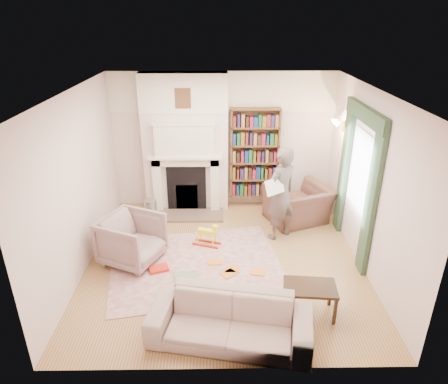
{
  "coord_description": "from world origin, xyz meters",
  "views": [
    {
      "loc": [
        -0.08,
        -5.67,
        3.8
      ],
      "look_at": [
        0.0,
        0.25,
        1.15
      ],
      "focal_mm": 32.0,
      "sensor_mm": 36.0,
      "label": 1
    }
  ],
  "objects_px": {
    "coffee_table": "(309,300)",
    "rocking_horse": "(207,235)",
    "sofa": "(230,321)",
    "man_reading": "(281,194)",
    "armchair_reading": "(298,204)",
    "bookcase": "(254,154)",
    "paraffin_heater": "(151,213)",
    "armchair_left": "(132,240)"
  },
  "relations": [
    {
      "from": "coffee_table",
      "to": "rocking_horse",
      "type": "height_order",
      "value": "coffee_table"
    },
    {
      "from": "sofa",
      "to": "man_reading",
      "type": "relative_size",
      "value": 1.17
    },
    {
      "from": "armchair_reading",
      "to": "sofa",
      "type": "xyz_separation_m",
      "value": [
        -1.42,
        -3.16,
        -0.07
      ]
    },
    {
      "from": "sofa",
      "to": "man_reading",
      "type": "xyz_separation_m",
      "value": [
        0.97,
        2.56,
        0.57
      ]
    },
    {
      "from": "armchair_reading",
      "to": "rocking_horse",
      "type": "xyz_separation_m",
      "value": [
        -1.78,
        -0.9,
        -0.15
      ]
    },
    {
      "from": "armchair_reading",
      "to": "man_reading",
      "type": "relative_size",
      "value": 0.65
    },
    {
      "from": "sofa",
      "to": "coffee_table",
      "type": "bearing_deg",
      "value": 34.21
    },
    {
      "from": "rocking_horse",
      "to": "bookcase",
      "type": "bearing_deg",
      "value": 78.83
    },
    {
      "from": "bookcase",
      "to": "man_reading",
      "type": "distance_m",
      "value": 1.42
    },
    {
      "from": "sofa",
      "to": "man_reading",
      "type": "bearing_deg",
      "value": 80.05
    },
    {
      "from": "bookcase",
      "to": "paraffin_heater",
      "type": "xyz_separation_m",
      "value": [
        -2.06,
        -0.88,
        -0.9
      ]
    },
    {
      "from": "man_reading",
      "to": "coffee_table",
      "type": "xyz_separation_m",
      "value": [
        0.12,
        -2.09,
        -0.64
      ]
    },
    {
      "from": "armchair_reading",
      "to": "coffee_table",
      "type": "xyz_separation_m",
      "value": [
        -0.33,
        -2.69,
        -0.14
      ]
    },
    {
      "from": "armchair_left",
      "to": "coffee_table",
      "type": "xyz_separation_m",
      "value": [
        2.66,
        -1.32,
        -0.18
      ]
    },
    {
      "from": "armchair_left",
      "to": "rocking_horse",
      "type": "xyz_separation_m",
      "value": [
        1.21,
        0.47,
        -0.19
      ]
    },
    {
      "from": "coffee_table",
      "to": "man_reading",
      "type": "bearing_deg",
      "value": 98.95
    },
    {
      "from": "bookcase",
      "to": "armchair_left",
      "type": "height_order",
      "value": "bookcase"
    },
    {
      "from": "bookcase",
      "to": "armchair_reading",
      "type": "xyz_separation_m",
      "value": [
        0.82,
        -0.74,
        -0.81
      ]
    },
    {
      "from": "bookcase",
      "to": "armchair_reading",
      "type": "distance_m",
      "value": 1.37
    },
    {
      "from": "armchair_reading",
      "to": "man_reading",
      "type": "bearing_deg",
      "value": 31.94
    },
    {
      "from": "armchair_left",
      "to": "sofa",
      "type": "relative_size",
      "value": 0.44
    },
    {
      "from": "paraffin_heater",
      "to": "man_reading",
      "type": "bearing_deg",
      "value": -10.59
    },
    {
      "from": "bookcase",
      "to": "sofa",
      "type": "distance_m",
      "value": 4.04
    },
    {
      "from": "armchair_left",
      "to": "man_reading",
      "type": "xyz_separation_m",
      "value": [
        2.54,
        0.77,
        0.46
      ]
    },
    {
      "from": "sofa",
      "to": "rocking_horse",
      "type": "distance_m",
      "value": 2.29
    },
    {
      "from": "armchair_reading",
      "to": "sofa",
      "type": "relative_size",
      "value": 0.56
    },
    {
      "from": "bookcase",
      "to": "sofa",
      "type": "bearing_deg",
      "value": -98.8
    },
    {
      "from": "armchair_reading",
      "to": "paraffin_heater",
      "type": "relative_size",
      "value": 2.05
    },
    {
      "from": "man_reading",
      "to": "coffee_table",
      "type": "bearing_deg",
      "value": 56.98
    },
    {
      "from": "armchair_reading",
      "to": "rocking_horse",
      "type": "distance_m",
      "value": 2.0
    },
    {
      "from": "armchair_reading",
      "to": "bookcase",
      "type": "bearing_deg",
      "value": -63.06
    },
    {
      "from": "armchair_left",
      "to": "sofa",
      "type": "distance_m",
      "value": 2.38
    },
    {
      "from": "man_reading",
      "to": "rocking_horse",
      "type": "xyz_separation_m",
      "value": [
        -1.33,
        -0.3,
        -0.65
      ]
    },
    {
      "from": "paraffin_heater",
      "to": "sofa",
      "type": "bearing_deg",
      "value": -64.28
    },
    {
      "from": "bookcase",
      "to": "rocking_horse",
      "type": "xyz_separation_m",
      "value": [
        -0.96,
        -1.63,
        -0.96
      ]
    },
    {
      "from": "armchair_left",
      "to": "rocking_horse",
      "type": "relative_size",
      "value": 1.84
    },
    {
      "from": "sofa",
      "to": "rocking_horse",
      "type": "xyz_separation_m",
      "value": [
        -0.35,
        2.26,
        -0.08
      ]
    },
    {
      "from": "bookcase",
      "to": "coffee_table",
      "type": "xyz_separation_m",
      "value": [
        0.49,
        -3.43,
        -0.95
      ]
    },
    {
      "from": "armchair_left",
      "to": "coffee_table",
      "type": "height_order",
      "value": "armchair_left"
    },
    {
      "from": "sofa",
      "to": "paraffin_heater",
      "type": "bearing_deg",
      "value": 126.58
    },
    {
      "from": "armchair_left",
      "to": "man_reading",
      "type": "relative_size",
      "value": 0.51
    },
    {
      "from": "armchair_reading",
      "to": "armchair_left",
      "type": "bearing_deg",
      "value": 3.39
    }
  ]
}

